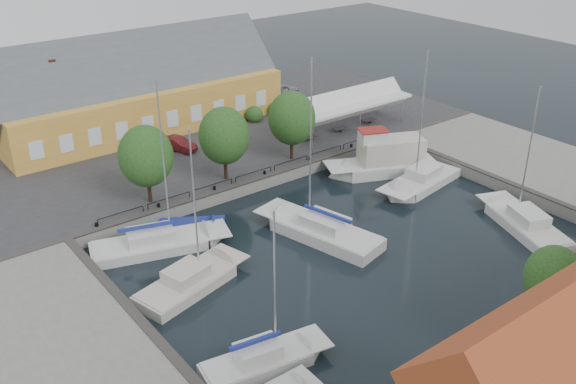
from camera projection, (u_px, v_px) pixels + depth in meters
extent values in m
plane|color=black|center=(338.00, 239.00, 47.10)|extent=(140.00, 140.00, 0.00)
cube|color=#2D2D30|center=(184.00, 141.00, 63.26)|extent=(56.00, 26.00, 1.00)
cube|color=slate|center=(47.00, 376.00, 33.47)|extent=(12.00, 24.00, 1.00)
cube|color=slate|center=(537.00, 167.00, 57.43)|extent=(12.00, 24.00, 1.00)
cube|color=#383533|center=(257.00, 179.00, 53.97)|extent=(56.00, 0.60, 0.12)
cube|color=#383533|center=(146.00, 326.00, 36.33)|extent=(0.60, 24.00, 0.12)
cube|color=#383533|center=(499.00, 178.00, 54.08)|extent=(0.60, 24.00, 0.12)
cylinder|color=black|center=(96.00, 225.00, 46.49)|extent=(0.24, 0.24, 0.40)
cylinder|color=black|center=(159.00, 206.00, 49.22)|extent=(0.24, 0.24, 0.40)
cylinder|color=black|center=(214.00, 189.00, 51.94)|extent=(0.24, 0.24, 0.40)
cylinder|color=black|center=(265.00, 173.00, 54.66)|extent=(0.24, 0.24, 0.40)
cylinder|color=black|center=(310.00, 159.00, 57.38)|extent=(0.24, 0.24, 0.40)
cylinder|color=black|center=(351.00, 146.00, 60.11)|extent=(0.24, 0.24, 0.40)
cylinder|color=black|center=(389.00, 134.00, 62.83)|extent=(0.24, 0.24, 0.40)
cube|color=gold|center=(140.00, 105.00, 64.51)|extent=(28.00, 10.00, 4.50)
cube|color=#474C51|center=(136.00, 71.00, 62.96)|extent=(28.56, 7.60, 7.60)
cube|color=gold|center=(21.00, 114.00, 63.56)|extent=(6.00, 6.00, 3.50)
cube|color=brown|center=(52.00, 66.00, 57.78)|extent=(0.60, 0.60, 1.20)
cube|color=silver|center=(348.00, 104.00, 63.41)|extent=(14.00, 4.00, 0.25)
cylinder|color=silver|center=(313.00, 135.00, 59.46)|extent=(0.10, 0.10, 2.70)
cylinder|color=silver|center=(289.00, 125.00, 62.02)|extent=(0.10, 0.10, 2.70)
cylinder|color=silver|center=(360.00, 122.00, 62.73)|extent=(0.10, 0.10, 2.70)
cylinder|color=silver|center=(336.00, 112.00, 65.29)|extent=(0.10, 0.10, 2.70)
cylinder|color=silver|center=(403.00, 110.00, 65.99)|extent=(0.10, 0.10, 2.70)
cylinder|color=silver|center=(378.00, 101.00, 68.56)|extent=(0.10, 0.10, 2.70)
cylinder|color=black|center=(149.00, 190.00, 49.84)|extent=(0.30, 0.30, 2.10)
ellipsoid|color=#1B3F16|center=(146.00, 156.00, 48.58)|extent=(4.20, 4.20, 4.83)
cylinder|color=black|center=(226.00, 167.00, 53.65)|extent=(0.30, 0.30, 2.10)
ellipsoid|color=#1B3F16|center=(224.00, 136.00, 52.39)|extent=(4.20, 4.20, 4.83)
cylinder|color=black|center=(292.00, 148.00, 57.46)|extent=(0.30, 0.30, 2.10)
ellipsoid|color=#1B3F16|center=(292.00, 118.00, 56.20)|extent=(4.20, 4.20, 4.83)
imported|color=#989B9F|center=(281.00, 90.00, 73.92)|extent=(4.63, 2.10, 1.54)
imported|color=#511215|center=(178.00, 144.00, 59.51)|extent=(2.66, 4.00, 1.25)
cube|color=silver|center=(327.00, 238.00, 46.94)|extent=(4.93, 8.73, 1.50)
cube|color=silver|center=(316.00, 224.00, 47.18)|extent=(5.20, 10.31, 0.08)
cube|color=silver|center=(325.00, 222.00, 46.51)|extent=(2.81, 3.70, 0.90)
cylinder|color=silver|center=(311.00, 145.00, 44.81)|extent=(0.12, 0.12, 12.36)
cube|color=navy|center=(328.00, 214.00, 46.06)|extent=(1.18, 4.06, 0.22)
cube|color=silver|center=(390.00, 171.00, 57.76)|extent=(8.70, 6.10, 1.80)
cube|color=silver|center=(380.00, 162.00, 57.13)|extent=(10.14, 6.65, 0.08)
cube|color=#BBB6A8|center=(391.00, 150.00, 56.88)|extent=(6.18, 4.65, 2.20)
cube|color=silver|center=(373.00, 137.00, 55.87)|extent=(2.73, 2.45, 1.20)
cube|color=maroon|center=(373.00, 130.00, 55.58)|extent=(2.96, 2.61, 0.10)
cube|color=silver|center=(424.00, 183.00, 55.54)|extent=(7.58, 4.16, 1.30)
cube|color=silver|center=(419.00, 179.00, 54.65)|extent=(8.98, 4.28, 0.08)
cube|color=silver|center=(424.00, 172.00, 54.91)|extent=(3.17, 2.50, 0.90)
cylinder|color=silver|center=(422.00, 119.00, 51.83)|extent=(0.12, 0.12, 11.23)
cube|color=silver|center=(527.00, 231.00, 48.07)|extent=(5.32, 7.79, 1.30)
cube|color=silver|center=(522.00, 217.00, 48.55)|extent=(5.74, 9.10, 0.08)
cube|color=silver|center=(529.00, 216.00, 47.72)|extent=(2.88, 3.41, 0.90)
cylinder|color=silver|center=(529.00, 153.00, 46.79)|extent=(0.12, 0.12, 10.12)
cube|color=silver|center=(149.00, 250.00, 45.64)|extent=(8.53, 5.13, 1.30)
cube|color=silver|center=(162.00, 239.00, 45.65)|extent=(10.03, 5.49, 0.08)
cube|color=silver|center=(150.00, 235.00, 45.20)|extent=(3.65, 2.83, 0.90)
cylinder|color=silver|center=(164.00, 163.00, 43.26)|extent=(0.12, 0.12, 11.71)
cube|color=navy|center=(146.00, 227.00, 44.80)|extent=(3.90, 1.39, 0.22)
cube|color=#BBB6A8|center=(185.00, 290.00, 41.22)|extent=(7.18, 4.50, 1.30)
cube|color=#BBB6A8|center=(194.00, 275.00, 41.50)|extent=(8.44, 4.73, 0.08)
cube|color=#BBB6A8|center=(186.00, 274.00, 40.83)|extent=(3.08, 2.58, 0.90)
cylinder|color=silver|center=(195.00, 205.00, 39.66)|extent=(0.12, 0.12, 10.00)
cube|color=silver|center=(256.00, 369.00, 34.62)|extent=(6.23, 3.22, 1.30)
cube|color=silver|center=(268.00, 355.00, 34.63)|extent=(7.38, 3.32, 0.08)
cube|color=silver|center=(258.00, 351.00, 34.17)|extent=(2.60, 1.91, 0.90)
cylinder|color=silver|center=(275.00, 286.00, 32.90)|extent=(0.12, 0.12, 8.73)
cube|color=navy|center=(255.00, 341.00, 33.78)|extent=(2.96, 0.71, 0.22)
cube|color=navy|center=(186.00, 228.00, 48.41)|extent=(4.50, 3.85, 0.80)
cube|color=navy|center=(192.00, 223.00, 48.26)|extent=(5.15, 4.20, 0.08)
cube|color=brown|center=(541.00, 368.00, 18.95)|extent=(0.70, 0.70, 1.00)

